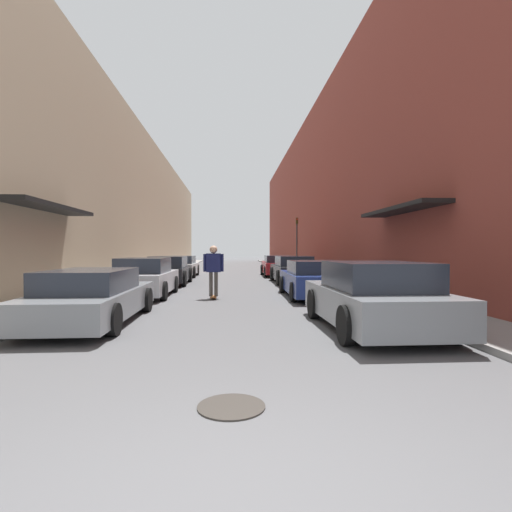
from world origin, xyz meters
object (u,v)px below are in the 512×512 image
manhole_cover (231,407)px  traffic_light (297,238)px  parked_car_right_1 (314,279)px  parked_car_right_2 (293,270)px  parked_car_left_1 (145,278)px  parked_car_left_2 (169,271)px  parked_car_right_3 (278,266)px  parked_car_left_0 (93,297)px  parked_car_left_3 (181,267)px  parked_car_right_0 (374,297)px  skateboarder (213,266)px

manhole_cover → traffic_light: size_ratio=0.18×
parked_car_right_1 → parked_car_right_2: size_ratio=0.93×
parked_car_left_1 → parked_car_right_2: (6.01, 5.28, 0.01)m
parked_car_left_2 → parked_car_right_1: bearing=-43.2°
parked_car_right_3 → traffic_light: (1.98, 4.69, 1.87)m
parked_car_left_0 → parked_car_right_2: size_ratio=1.01×
parked_car_left_3 → traffic_light: bearing=32.4°
parked_car_left_2 → parked_car_right_0: (5.80, -11.08, 0.02)m
parked_car_left_3 → traffic_light: traffic_light is taller
parked_car_left_0 → parked_car_left_1: bearing=89.3°
parked_car_left_2 → parked_car_left_3: 5.41m
parked_car_right_0 → parked_car_left_1: bearing=133.6°
parked_car_left_3 → manhole_cover: (3.03, -20.30, -0.61)m
parked_car_right_2 → parked_car_right_3: (-0.11, 5.38, -0.02)m
parked_car_left_1 → parked_car_right_1: bearing=-5.0°
parked_car_left_1 → parked_car_right_3: 12.18m
parked_car_left_3 → parked_car_right_2: parked_car_right_2 is taller
parked_car_left_1 → parked_car_left_3: parked_car_left_1 is taller
parked_car_right_0 → parked_car_right_1: size_ratio=0.98×
parked_car_right_0 → manhole_cover: parked_car_right_0 is taller
parked_car_left_3 → skateboarder: (2.45, -11.05, 0.47)m
parked_car_left_0 → parked_car_left_1: parked_car_left_1 is taller
parked_car_left_0 → parked_car_left_3: bearing=89.9°
parked_car_left_1 → parked_car_left_2: 4.91m
parked_car_left_1 → skateboarder: (2.41, -0.73, 0.44)m
parked_car_left_0 → parked_car_right_3: size_ratio=1.11×
parked_car_left_2 → parked_car_left_3: size_ratio=1.03×
traffic_light → parked_car_right_0: bearing=-95.3°
parked_car_left_0 → parked_car_left_1: size_ratio=1.18×
parked_car_right_0 → parked_car_right_1: bearing=90.3°
parked_car_right_2 → parked_car_right_3: 5.38m
parked_car_right_0 → parked_car_right_2: parked_car_right_0 is taller
parked_car_right_2 → skateboarder: size_ratio=2.71×
parked_car_left_1 → parked_car_right_3: size_ratio=0.94×
parked_car_left_2 → traffic_light: size_ratio=1.09×
parked_car_left_0 → parked_car_left_3: size_ratio=1.17×
parked_car_right_0 → parked_car_right_3: bearing=89.9°
parked_car_left_0 → parked_car_left_3: parked_car_left_3 is taller
parked_car_left_0 → parked_car_right_0: parked_car_right_0 is taller
parked_car_right_0 → skateboarder: bearing=122.5°
parked_car_right_2 → parked_car_right_3: bearing=91.2°
parked_car_left_1 → parked_car_left_3: size_ratio=1.00×
parked_car_right_2 → parked_car_left_3: bearing=140.2°
parked_car_left_1 → skateboarder: skateboarder is taller
parked_car_left_0 → skateboarder: 5.00m
parked_car_left_0 → parked_car_right_2: 11.98m
parked_car_right_2 → skateboarder: bearing=-121.0°
parked_car_right_1 → parked_car_right_2: (0.16, 5.79, 0.04)m
manhole_cover → parked_car_right_0: bearing=52.9°
manhole_cover → traffic_light: (4.89, 25.33, 2.49)m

